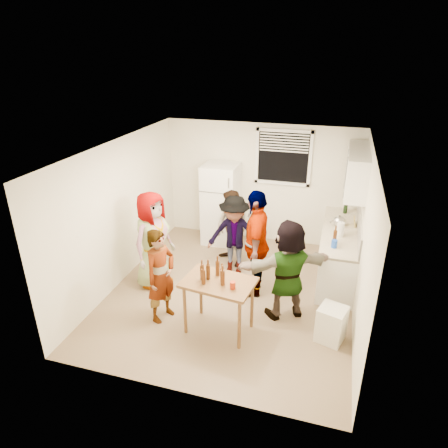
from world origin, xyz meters
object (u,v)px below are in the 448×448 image
(beer_bottle_table, at_px, (222,281))
(guest_grey, at_px, (156,284))
(serving_table, at_px, (219,329))
(guest_back_left, at_px, (232,263))
(guest_black, at_px, (254,291))
(kettle, at_px, (339,226))
(wine_bottle, at_px, (345,213))
(blue_cup, at_px, (334,247))
(trash_bin, at_px, (331,325))
(guest_stripe, at_px, (164,317))
(guest_orange, at_px, (284,314))
(guest_back_right, at_px, (234,272))
(refrigerator, at_px, (221,204))
(red_cup, at_px, (233,288))
(beer_bottle_counter, at_px, (334,243))

(beer_bottle_table, xyz_separation_m, guest_grey, (-1.49, 0.87, -0.84))
(serving_table, distance_m, guest_back_left, 2.01)
(serving_table, relative_size, guest_black, 0.54)
(beer_bottle_table, bearing_deg, kettle, 56.57)
(wine_bottle, height_order, blue_cup, wine_bottle)
(wine_bottle, distance_m, trash_bin, 2.80)
(guest_stripe, xyz_separation_m, guest_orange, (1.81, 0.60, 0.00))
(serving_table, bearing_deg, guest_back_right, 97.43)
(guest_back_left, bearing_deg, blue_cup, 21.10)
(guest_back_left, distance_m, guest_black, 1.04)
(trash_bin, distance_m, guest_black, 1.62)
(blue_cup, distance_m, trash_bin, 1.34)
(beer_bottle_table, bearing_deg, guest_back_right, 99.11)
(guest_black, bearing_deg, guest_orange, 41.70)
(guest_back_left, distance_m, guest_back_right, 0.34)
(guest_back_left, xyz_separation_m, guest_back_right, (0.13, -0.31, 0.00))
(wine_bottle, relative_size, blue_cup, 2.36)
(kettle, relative_size, guest_orange, 0.16)
(refrigerator, xyz_separation_m, red_cup, (1.07, -2.99, -0.01))
(red_cup, distance_m, guest_back_right, 2.03)
(guest_grey, xyz_separation_m, guest_back_right, (1.23, 0.78, 0.00))
(guest_grey, bearing_deg, beer_bottle_table, -104.28)
(beer_bottle_counter, xyz_separation_m, guest_black, (-1.23, -0.40, -0.90))
(trash_bin, relative_size, guest_grey, 0.31)
(blue_cup, relative_size, serving_table, 0.13)
(serving_table, xyz_separation_m, red_cup, (0.24, -0.12, 0.84))
(refrigerator, bearing_deg, guest_black, -56.86)
(kettle, bearing_deg, guest_stripe, -160.68)
(trash_bin, distance_m, guest_back_left, 2.62)
(beer_bottle_counter, bearing_deg, red_cup, -127.29)
(serving_table, xyz_separation_m, guest_stripe, (-0.92, 0.05, 0.00))
(refrigerator, height_order, guest_stripe, refrigerator)
(guest_stripe, bearing_deg, wine_bottle, -21.73)
(kettle, relative_size, guest_stripe, 0.17)
(beer_bottle_counter, bearing_deg, wine_bottle, 83.91)
(trash_bin, relative_size, guest_orange, 0.33)
(beer_bottle_counter, relative_size, beer_bottle_table, 1.08)
(trash_bin, bearing_deg, guest_black, 145.32)
(wine_bottle, distance_m, blue_cup, 1.56)
(beer_bottle_counter, xyz_separation_m, blue_cup, (0.00, -0.14, 0.00))
(beer_bottle_counter, relative_size, blue_cup, 1.79)
(refrigerator, xyz_separation_m, kettle, (2.40, -0.56, 0.05))
(kettle, relative_size, guest_grey, 0.15)
(trash_bin, xyz_separation_m, beer_bottle_table, (-1.55, -0.24, 0.59))
(wine_bottle, relative_size, trash_bin, 0.57)
(guest_back_left, relative_size, guest_black, 0.80)
(guest_back_right, xyz_separation_m, guest_orange, (1.10, -1.02, 0.00))
(serving_table, bearing_deg, guest_black, 75.92)
(serving_table, xyz_separation_m, guest_orange, (0.89, 0.65, 0.00))
(blue_cup, distance_m, red_cup, 2.00)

